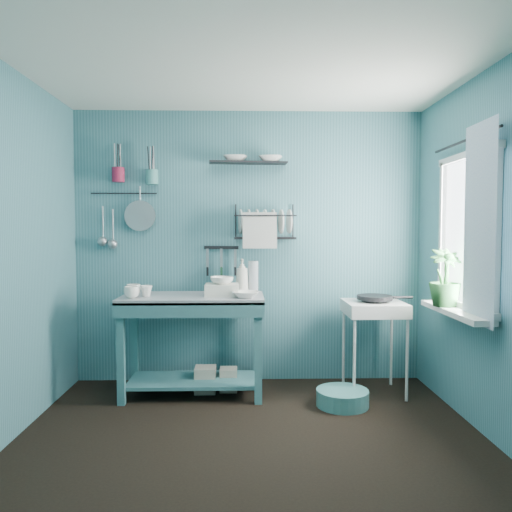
{
  "coord_description": "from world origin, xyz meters",
  "views": [
    {
      "loc": [
        -0.05,
        -3.14,
        1.41
      ],
      "look_at": [
        0.05,
        0.85,
        1.2
      ],
      "focal_mm": 35.0,
      "sensor_mm": 36.0,
      "label": 1
    }
  ],
  "objects_px": {
    "soap_bottle": "(242,276)",
    "water_bottle": "(253,276)",
    "hotplate_stand": "(374,347)",
    "potted_plant": "(445,277)",
    "work_counter": "(193,345)",
    "wash_tub": "(222,290)",
    "mug_left": "(132,292)",
    "mug_mid": "(146,291)",
    "storage_tin_large": "(205,379)",
    "mug_right": "(133,290)",
    "utensil_cup_teal": "(152,177)",
    "storage_tin_small": "(229,379)",
    "frying_pan": "(374,297)",
    "colander": "(140,216)",
    "dish_rack": "(265,221)",
    "utensil_cup_magenta": "(118,175)",
    "floor_basin": "(342,398)"
  },
  "relations": [
    {
      "from": "soap_bottle",
      "to": "water_bottle",
      "type": "bearing_deg",
      "value": 11.31
    },
    {
      "from": "hotplate_stand",
      "to": "potted_plant",
      "type": "distance_m",
      "value": 0.91
    },
    {
      "from": "work_counter",
      "to": "wash_tub",
      "type": "distance_m",
      "value": 0.54
    },
    {
      "from": "hotplate_stand",
      "to": "mug_left",
      "type": "bearing_deg",
      "value": -164.31
    },
    {
      "from": "water_bottle",
      "to": "potted_plant",
      "type": "relative_size",
      "value": 0.64
    },
    {
      "from": "soap_bottle",
      "to": "water_bottle",
      "type": "distance_m",
      "value": 0.1
    },
    {
      "from": "potted_plant",
      "to": "wash_tub",
      "type": "bearing_deg",
      "value": 164.38
    },
    {
      "from": "mug_mid",
      "to": "storage_tin_large",
      "type": "bearing_deg",
      "value": 12.91
    },
    {
      "from": "mug_right",
      "to": "wash_tub",
      "type": "distance_m",
      "value": 0.75
    },
    {
      "from": "wash_tub",
      "to": "work_counter",
      "type": "bearing_deg",
      "value": 175.43
    },
    {
      "from": "work_counter",
      "to": "mug_right",
      "type": "bearing_deg",
      "value": 170.34
    },
    {
      "from": "mug_left",
      "to": "utensil_cup_teal",
      "type": "height_order",
      "value": "utensil_cup_teal"
    },
    {
      "from": "mug_left",
      "to": "hotplate_stand",
      "type": "distance_m",
      "value": 2.1
    },
    {
      "from": "soap_bottle",
      "to": "storage_tin_small",
      "type": "bearing_deg",
      "value": -135.0
    },
    {
      "from": "mug_right",
      "to": "storage_tin_small",
      "type": "relative_size",
      "value": 0.61
    },
    {
      "from": "storage_tin_large",
      "to": "storage_tin_small",
      "type": "height_order",
      "value": "storage_tin_large"
    },
    {
      "from": "work_counter",
      "to": "mug_left",
      "type": "distance_m",
      "value": 0.69
    },
    {
      "from": "mug_right",
      "to": "frying_pan",
      "type": "relative_size",
      "value": 0.41
    },
    {
      "from": "utensil_cup_teal",
      "to": "colander",
      "type": "relative_size",
      "value": 0.46
    },
    {
      "from": "mug_mid",
      "to": "colander",
      "type": "distance_m",
      "value": 0.78
    },
    {
      "from": "mug_right",
      "to": "work_counter",
      "type": "bearing_deg",
      "value": 0.0
    },
    {
      "from": "dish_rack",
      "to": "frying_pan",
      "type": "bearing_deg",
      "value": -18.18
    },
    {
      "from": "colander",
      "to": "storage_tin_large",
      "type": "distance_m",
      "value": 1.58
    },
    {
      "from": "mug_left",
      "to": "wash_tub",
      "type": "distance_m",
      "value": 0.74
    },
    {
      "from": "mug_mid",
      "to": "work_counter",
      "type": "bearing_deg",
      "value": 8.97
    },
    {
      "from": "work_counter",
      "to": "utensil_cup_magenta",
      "type": "xyz_separation_m",
      "value": [
        -0.7,
        0.33,
        1.48
      ]
    },
    {
      "from": "frying_pan",
      "to": "potted_plant",
      "type": "xyz_separation_m",
      "value": [
        0.41,
        -0.5,
        0.22
      ]
    },
    {
      "from": "mug_right",
      "to": "floor_basin",
      "type": "relative_size",
      "value": 0.29
    },
    {
      "from": "mug_mid",
      "to": "colander",
      "type": "bearing_deg",
      "value": 107.43
    },
    {
      "from": "work_counter",
      "to": "mug_left",
      "type": "xyz_separation_m",
      "value": [
        -0.48,
        -0.16,
        0.47
      ]
    },
    {
      "from": "wash_tub",
      "to": "frying_pan",
      "type": "distance_m",
      "value": 1.31
    },
    {
      "from": "mug_right",
      "to": "floor_basin",
      "type": "distance_m",
      "value": 1.94
    },
    {
      "from": "mug_left",
      "to": "mug_mid",
      "type": "bearing_deg",
      "value": 45.0
    },
    {
      "from": "mug_right",
      "to": "frying_pan",
      "type": "xyz_separation_m",
      "value": [
        2.06,
        -0.0,
        -0.07
      ]
    },
    {
      "from": "mug_right",
      "to": "storage_tin_large",
      "type": "height_order",
      "value": "mug_right"
    },
    {
      "from": "storage_tin_small",
      "to": "floor_basin",
      "type": "height_order",
      "value": "storage_tin_small"
    },
    {
      "from": "potted_plant",
      "to": "colander",
      "type": "bearing_deg",
      "value": 160.81
    },
    {
      "from": "mug_mid",
      "to": "utensil_cup_magenta",
      "type": "distance_m",
      "value": 1.13
    },
    {
      "from": "work_counter",
      "to": "mug_mid",
      "type": "bearing_deg",
      "value": 179.31
    },
    {
      "from": "mug_right",
      "to": "colander",
      "type": "xyz_separation_m",
      "value": [
        -0.01,
        0.36,
        0.64
      ]
    },
    {
      "from": "work_counter",
      "to": "mug_left",
      "type": "bearing_deg",
      "value": -171.23
    },
    {
      "from": "storage_tin_large",
      "to": "mug_mid",
      "type": "bearing_deg",
      "value": -167.09
    },
    {
      "from": "hotplate_stand",
      "to": "colander",
      "type": "xyz_separation_m",
      "value": [
        -2.07,
        0.37,
        1.14
      ]
    },
    {
      "from": "hotplate_stand",
      "to": "frying_pan",
      "type": "height_order",
      "value": "frying_pan"
    },
    {
      "from": "floor_basin",
      "to": "storage_tin_small",
      "type": "bearing_deg",
      "value": 156.6
    },
    {
      "from": "utensil_cup_magenta",
      "to": "colander",
      "type": "xyz_separation_m",
      "value": [
        0.18,
        0.03,
        -0.37
      ]
    },
    {
      "from": "mug_left",
      "to": "utensil_cup_teal",
      "type": "bearing_deg",
      "value": 79.94
    },
    {
      "from": "frying_pan",
      "to": "colander",
      "type": "xyz_separation_m",
      "value": [
        -2.07,
        0.37,
        0.71
      ]
    },
    {
      "from": "mug_mid",
      "to": "water_bottle",
      "type": "relative_size",
      "value": 0.36
    },
    {
      "from": "water_bottle",
      "to": "storage_tin_large",
      "type": "xyz_separation_m",
      "value": [
        -0.42,
        -0.17,
        -0.88
      ]
    }
  ]
}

